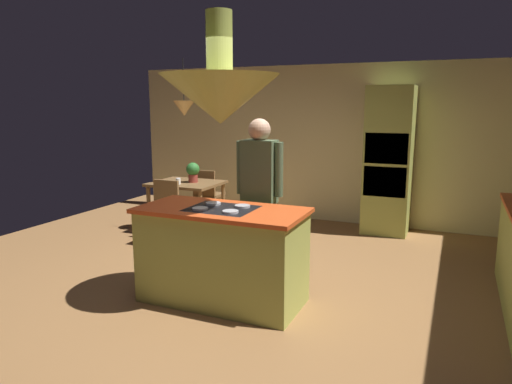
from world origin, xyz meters
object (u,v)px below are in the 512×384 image
dining_table (186,189)px  chair_by_back_wall (207,192)px  person_at_island (259,189)px  chair_facing_island (163,207)px  oven_tower (388,161)px  cup_on_table (178,181)px  kitchen_island (222,255)px  potted_plant_on_table (193,171)px

dining_table → chair_by_back_wall: bearing=90.0°
person_at_island → chair_by_back_wall: bearing=131.2°
dining_table → chair_facing_island: bearing=-90.0°
oven_tower → chair_facing_island: (-2.80, -1.78, -0.59)m
chair_facing_island → cup_on_table: size_ratio=9.67×
dining_table → person_at_island: size_ratio=0.57×
cup_on_table → person_at_island: bearing=-34.0°
kitchen_island → chair_facing_island: size_ratio=1.86×
oven_tower → person_at_island: (-0.99, -2.58, -0.07)m
dining_table → chair_by_back_wall: chair_by_back_wall is taller
oven_tower → person_at_island: bearing=-111.0°
oven_tower → person_at_island: 2.76m
potted_plant_on_table → dining_table: bearing=-160.9°
dining_table → cup_on_table: bearing=-92.2°
chair_by_back_wall → oven_tower: bearing=-169.7°
chair_facing_island → chair_by_back_wall: (0.00, 1.27, 0.00)m
kitchen_island → chair_by_back_wall: (-1.70, 2.73, 0.03)m
chair_facing_island → potted_plant_on_table: bearing=81.4°
kitchen_island → chair_facing_island: bearing=139.2°
chair_by_back_wall → potted_plant_on_table: bearing=99.5°
chair_by_back_wall → potted_plant_on_table: 0.74m
kitchen_island → dining_table: 2.71m
potted_plant_on_table → cup_on_table: potted_plant_on_table is taller
chair_facing_island → kitchen_island: bearing=-40.8°
oven_tower → potted_plant_on_table: bearing=-157.7°
oven_tower → chair_by_back_wall: (-2.80, -0.51, -0.59)m
dining_table → potted_plant_on_table: potted_plant_on_table is taller
kitchen_island → potted_plant_on_table: potted_plant_on_table is taller
person_at_island → chair_facing_island: size_ratio=2.04×
chair_facing_island → cup_on_table: 0.52m
chair_facing_island → chair_by_back_wall: bearing=90.0°
dining_table → chair_facing_island: size_ratio=1.16×
chair_facing_island → potted_plant_on_table: potted_plant_on_table is taller
person_at_island → chair_by_back_wall: 2.80m
chair_facing_island → oven_tower: bearing=32.4°
chair_by_back_wall → cup_on_table: size_ratio=9.67×
kitchen_island → potted_plant_on_table: bearing=126.8°
kitchen_island → dining_table: bearing=129.0°
dining_table → cup_on_table: (-0.01, -0.21, 0.16)m
chair_facing_island → person_at_island: bearing=-23.8°
potted_plant_on_table → cup_on_table: bearing=-114.2°
dining_table → potted_plant_on_table: (0.10, 0.03, 0.28)m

